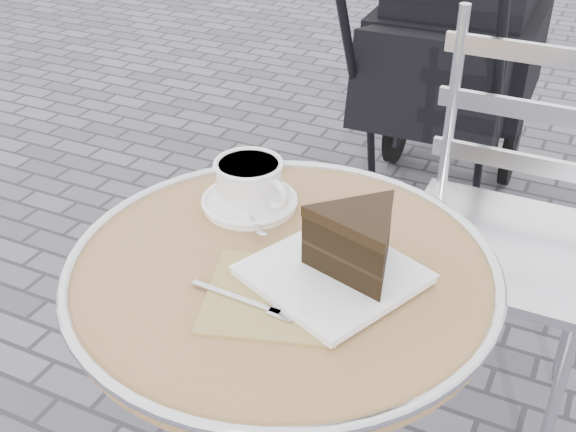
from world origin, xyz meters
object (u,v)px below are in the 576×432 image
at_px(bistro_chair, 517,187).
at_px(baby_stroller, 448,73).
at_px(cafe_table, 282,341).
at_px(cappuccino_set, 250,187).
at_px(cake_plate_set, 351,250).

xyz_separation_m(bistro_chair, baby_stroller, (-0.38, 0.88, -0.10)).
bearing_deg(baby_stroller, cafe_table, -88.02).
distance_m(cappuccino_set, baby_stroller, 1.41).
xyz_separation_m(cake_plate_set, bistro_chair, (0.16, 0.64, -0.18)).
height_order(cake_plate_set, baby_stroller, baby_stroller).
relative_size(cappuccino_set, bistro_chair, 0.19).
relative_size(cafe_table, cappuccino_set, 3.90).
distance_m(cappuccino_set, cake_plate_set, 0.28).
height_order(cappuccino_set, bistro_chair, bistro_chair).
relative_size(cafe_table, cake_plate_set, 1.96).
bearing_deg(cafe_table, cappuccino_set, 133.39).
bearing_deg(cappuccino_set, bistro_chair, 67.70).
bearing_deg(cappuccino_set, baby_stroller, 105.19).
height_order(cappuccino_set, cake_plate_set, cake_plate_set).
xyz_separation_m(cafe_table, cappuccino_set, (-0.14, 0.14, 0.20)).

